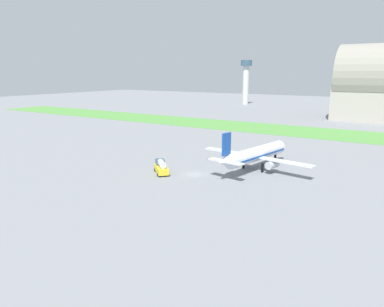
% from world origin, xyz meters
% --- Properties ---
extents(ground_plane, '(600.00, 600.00, 0.00)m').
position_xyz_m(ground_plane, '(0.00, 0.00, 0.00)').
color(ground_plane, gray).
extents(grass_taxiway_strip, '(360.00, 28.00, 0.08)m').
position_xyz_m(grass_taxiway_strip, '(0.00, 75.20, 0.04)').
color(grass_taxiway_strip, '#549342').
rests_on(grass_taxiway_strip, ground_plane).
extents(airplane_midfield_jet, '(29.40, 28.96, 10.43)m').
position_xyz_m(airplane_midfield_jet, '(10.14, 11.55, 3.76)').
color(airplane_midfield_jet, silver).
rests_on(airplane_midfield_jet, ground_plane).
extents(fuel_truck_near_gate, '(6.40, 6.18, 3.29)m').
position_xyz_m(fuel_truck_near_gate, '(-6.82, -3.35, 1.58)').
color(fuel_truck_near_gate, yellow).
rests_on(fuel_truck_near_gate, ground_plane).
extents(control_tower, '(8.00, 8.00, 31.45)m').
position_xyz_m(control_tower, '(-67.54, 177.32, 18.84)').
color(control_tower, silver).
rests_on(control_tower, ground_plane).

